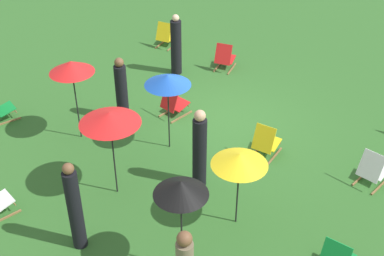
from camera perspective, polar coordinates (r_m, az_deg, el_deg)
name	(u,v)px	position (r m, az deg, el deg)	size (l,w,h in m)	color
ground_plane	(220,123)	(13.04, 3.15, 0.52)	(40.00, 40.00, 0.00)	#2D6026
deckchair_1	(166,36)	(16.92, -2.89, 10.14)	(0.60, 0.83, 0.83)	olive
deckchair_3	(174,103)	(13.16, -2.02, 2.77)	(0.56, 0.81, 0.83)	olive
deckchair_5	(225,58)	(15.47, 3.63, 7.74)	(0.65, 0.86, 0.83)	olive
deckchair_6	(373,170)	(11.55, 19.30, -4.36)	(0.56, 0.81, 0.83)	olive
deckchair_9	(266,142)	(11.83, 8.15, -1.55)	(0.53, 0.79, 0.83)	olive
umbrella_0	(168,80)	(11.27, -2.71, 5.29)	(1.03, 1.03, 1.90)	black
umbrella_1	(71,67)	(11.87, -13.16, 6.57)	(1.02, 1.02, 2.03)	black
umbrella_2	(240,159)	(9.32, 5.28, -3.48)	(1.05, 1.05, 1.64)	black
umbrella_3	(181,188)	(8.19, -1.24, -6.66)	(0.90, 0.90, 1.97)	black
umbrella_4	(110,118)	(9.96, -9.06, 1.10)	(1.21, 1.21, 1.96)	black
person_0	(121,91)	(12.91, -7.79, 4.10)	(0.43, 0.43, 1.70)	black
person_1	(200,150)	(10.58, 0.84, -2.46)	(0.35, 0.35, 1.84)	black
person_3	(75,208)	(9.44, -12.81, -8.58)	(0.30, 0.30, 1.89)	black
person_4	(176,46)	(15.02, -1.77, 9.01)	(0.39, 0.39, 1.81)	black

